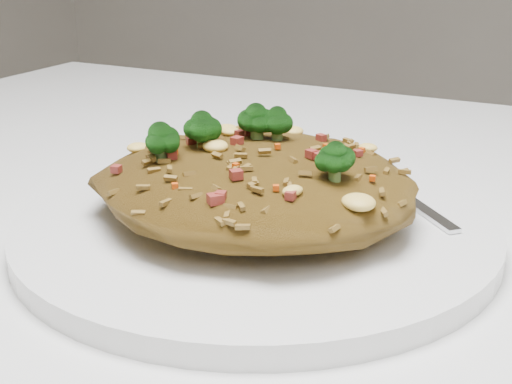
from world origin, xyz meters
TOP-DOWN VIEW (x-y plane):
  - dining_table at (0.00, 0.00)m, footprint 1.20×0.80m
  - plate at (-0.08, -0.04)m, footprint 0.30×0.30m
  - fried_rice at (-0.08, -0.04)m, footprint 0.20×0.18m
  - fork at (-0.02, 0.04)m, footprint 0.12×0.13m

SIDE VIEW (x-z plane):
  - dining_table at x=0.00m, z-range 0.28..1.03m
  - plate at x=-0.08m, z-range 0.75..0.76m
  - fork at x=-0.02m, z-range 0.76..0.77m
  - fried_rice at x=-0.08m, z-range 0.76..0.82m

